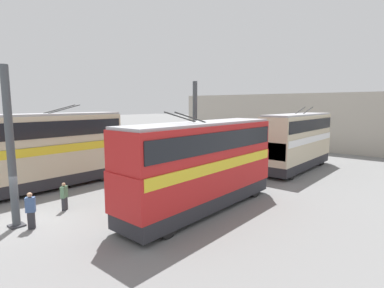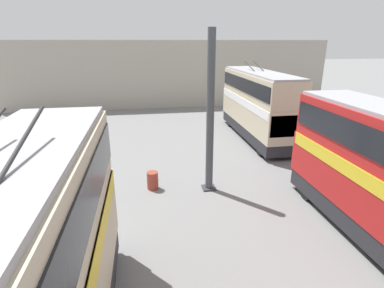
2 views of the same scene
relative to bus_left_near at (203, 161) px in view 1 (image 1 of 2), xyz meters
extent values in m
plane|color=slate|center=(-7.10, 5.38, -2.78)|extent=(240.00, 240.00, 0.00)
cube|color=#A8A093|center=(25.75, 5.38, 0.82)|extent=(0.50, 36.00, 7.21)
cylinder|color=#42474C|center=(-7.64, 5.38, 1.04)|extent=(0.36, 0.36, 7.64)
cube|color=#333338|center=(-7.64, 5.38, -2.74)|extent=(0.65, 0.65, 0.08)
cylinder|color=#42474C|center=(5.74, 5.38, 1.04)|extent=(0.36, 0.36, 7.64)
cube|color=#333338|center=(5.74, 5.38, -2.74)|extent=(0.65, 0.65, 0.08)
cylinder|color=black|center=(3.97, -1.05, -2.30)|extent=(0.96, 0.30, 0.96)
cylinder|color=black|center=(3.97, 1.05, -2.30)|extent=(0.96, 0.30, 0.96)
cylinder|color=black|center=(-3.79, -1.05, -2.30)|extent=(0.96, 0.30, 0.96)
cylinder|color=black|center=(-3.79, 1.05, -2.30)|extent=(0.96, 0.30, 0.96)
cube|color=#28282D|center=(-0.01, 0.00, -2.13)|extent=(10.55, 2.45, 0.77)
cube|color=red|center=(-0.01, 0.00, -0.79)|extent=(10.76, 2.50, 1.92)
cube|color=yellow|center=(-0.01, 0.00, -0.10)|extent=(10.44, 2.54, 0.55)
cube|color=red|center=(-0.01, 0.00, 1.08)|extent=(10.65, 2.43, 1.81)
cube|color=black|center=(-0.01, 0.00, 1.17)|extent=(10.33, 2.51, 1.00)
cube|color=#9E9EA3|center=(-0.01, 0.00, 2.05)|extent=(10.55, 2.25, 0.14)
cube|color=black|center=(5.31, 0.00, -0.60)|extent=(0.12, 2.30, 1.23)
cylinder|color=#282828|center=(-1.36, -0.35, 2.41)|extent=(2.35, 0.07, 0.65)
cylinder|color=#282828|center=(-1.36, 0.35, 2.41)|extent=(2.35, 0.07, 0.65)
cylinder|color=black|center=(9.78, -1.05, -2.28)|extent=(1.01, 0.30, 1.01)
cylinder|color=black|center=(9.78, 1.05, -2.28)|extent=(1.01, 0.30, 1.01)
cylinder|color=black|center=(17.05, -1.05, -2.28)|extent=(1.01, 0.30, 1.01)
cylinder|color=black|center=(17.05, 1.05, -2.28)|extent=(1.01, 0.30, 1.01)
cube|color=#28282D|center=(13.51, 0.00, -2.12)|extent=(10.07, 2.45, 0.78)
cube|color=beige|center=(13.51, 0.00, -0.69)|extent=(10.27, 2.50, 2.07)
cube|color=white|center=(13.51, 0.00, 0.07)|extent=(9.96, 2.54, 0.55)
cube|color=beige|center=(13.51, 0.00, 1.21)|extent=(10.17, 2.43, 1.74)
cube|color=black|center=(13.51, 0.00, 1.30)|extent=(9.86, 2.51, 0.96)
cube|color=#9E9EA3|center=(13.51, 0.00, 2.16)|extent=(10.07, 2.25, 0.14)
cube|color=black|center=(8.44, 0.00, -0.48)|extent=(0.12, 2.30, 1.33)
cylinder|color=#282828|center=(14.80, -0.35, 2.52)|extent=(2.35, 0.07, 0.65)
cylinder|color=#282828|center=(14.80, 0.35, 2.52)|extent=(2.35, 0.07, 0.65)
cylinder|color=black|center=(0.04, 9.71, -2.32)|extent=(0.93, 0.30, 0.93)
cylinder|color=black|center=(0.04, 11.81, -2.32)|extent=(0.93, 0.30, 0.93)
cube|color=#28282D|center=(-3.80, 10.76, -2.15)|extent=(10.66, 2.45, 0.76)
cube|color=beige|center=(-3.80, 10.76, -0.69)|extent=(10.88, 2.50, 2.15)
cube|color=yellow|center=(-3.80, 10.76, 0.11)|extent=(10.55, 2.54, 0.55)
cube|color=beige|center=(-3.80, 10.76, 1.34)|extent=(10.77, 2.43, 1.92)
cube|color=black|center=(-3.80, 10.76, 1.44)|extent=(10.44, 2.51, 1.06)
cube|color=#9E9EA3|center=(-3.80, 10.76, 2.37)|extent=(10.66, 2.25, 0.14)
cylinder|color=#282828|center=(-2.44, 10.41, 2.73)|extent=(2.35, 0.07, 0.65)
cylinder|color=#282828|center=(-2.44, 11.11, 2.73)|extent=(2.35, 0.07, 0.65)
cube|color=#2D2D33|center=(-7.28, 4.52, -2.37)|extent=(0.36, 0.33, 0.82)
cube|color=#3D5684|center=(-7.28, 4.52, -1.60)|extent=(0.48, 0.43, 0.72)
sphere|color=#A37A5B|center=(-7.28, 4.52, -1.13)|extent=(0.23, 0.23, 0.23)
cube|color=#473D33|center=(-3.60, 1.97, -2.40)|extent=(0.34, 0.36, 0.76)
cube|color=beige|center=(-3.60, 1.97, -1.68)|extent=(0.45, 0.48, 0.66)
sphere|color=beige|center=(-3.60, 1.97, -1.24)|extent=(0.22, 0.22, 0.22)
cube|color=#2D2D33|center=(-5.04, 5.77, -2.42)|extent=(0.36, 0.33, 0.73)
cube|color=#4C7051|center=(-5.04, 5.77, -1.74)|extent=(0.48, 0.44, 0.63)
sphere|color=#A37A5B|center=(-5.04, 5.77, -1.32)|extent=(0.21, 0.21, 0.21)
cylinder|color=#933828|center=(6.19, 8.17, -2.33)|extent=(0.56, 0.56, 0.89)
cylinder|color=#933828|center=(6.19, 8.17, -2.33)|extent=(0.59, 0.59, 0.04)
camera|label=1|loc=(-12.60, -10.04, 3.09)|focal=28.00mm
camera|label=2|loc=(-7.56, 8.40, 4.27)|focal=28.00mm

